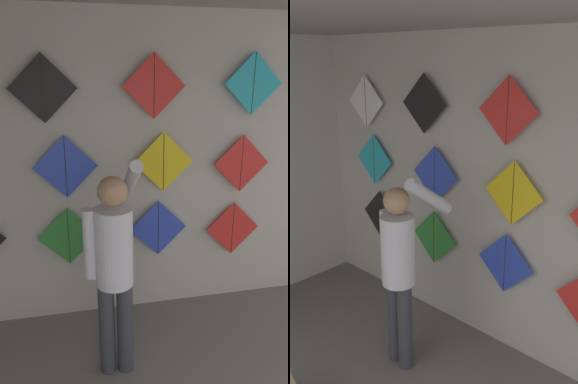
{
  "view_description": "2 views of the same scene",
  "coord_description": "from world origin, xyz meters",
  "views": [
    {
      "loc": [
        -0.35,
        0.81,
        2.29
      ],
      "look_at": [
        0.28,
        3.77,
        1.31
      ],
      "focal_mm": 35.0,
      "sensor_mm": 36.0,
      "label": 1
    },
    {
      "loc": [
        2.3,
        1.12,
        2.58
      ],
      "look_at": [
        -0.15,
        3.77,
        1.43
      ],
      "focal_mm": 40.0,
      "sensor_mm": 36.0,
      "label": 2
    }
  ],
  "objects": [
    {
      "name": "kite_8",
      "position": [
        -1.35,
        4.01,
        2.12
      ],
      "size": [
        0.55,
        0.01,
        0.55
      ],
      "color": "white"
    },
    {
      "name": "kite_0",
      "position": [
        -1.18,
        4.01,
        0.89
      ],
      "size": [
        0.55,
        0.01,
        0.55
      ],
      "color": "black"
    },
    {
      "name": "back_panel",
      "position": [
        0.0,
        4.1,
        1.4
      ],
      "size": [
        4.77,
        0.06,
        2.8
      ],
      "primitive_type": "cube",
      "color": "#BCB7AD",
      "rests_on": "ground"
    },
    {
      "name": "kite_1",
      "position": [
        -0.37,
        4.01,
        0.85
      ],
      "size": [
        0.55,
        0.01,
        0.55
      ],
      "color": "#338C38"
    },
    {
      "name": "kite_4",
      "position": [
        -1.25,
        4.01,
        1.51
      ],
      "size": [
        0.55,
        0.01,
        0.55
      ],
      "color": "#28B2C6"
    },
    {
      "name": "kite_5",
      "position": [
        -0.36,
        4.01,
        1.5
      ],
      "size": [
        0.55,
        0.01,
        0.55
      ],
      "color": "blue"
    },
    {
      "name": "shopkeeper",
      "position": [
        -0.05,
        3.25,
        0.97
      ],
      "size": [
        0.43,
        0.58,
        1.72
      ],
      "rotation": [
        0.0,
        0.0,
        -0.12
      ],
      "color": "#383842",
      "rests_on": "ground"
    },
    {
      "name": "kite_10",
      "position": [
        0.42,
        4.01,
        2.17
      ],
      "size": [
        0.55,
        0.01,
        0.55
      ],
      "color": "red"
    },
    {
      "name": "kite_6",
      "position": [
        0.52,
        4.01,
        1.51
      ],
      "size": [
        0.55,
        0.01,
        0.55
      ],
      "color": "yellow"
    },
    {
      "name": "kite_2",
      "position": [
        0.47,
        4.01,
        0.86
      ],
      "size": [
        0.55,
        0.01,
        0.55
      ],
      "color": "blue"
    },
    {
      "name": "kite_9",
      "position": [
        -0.5,
        4.01,
        2.16
      ],
      "size": [
        0.55,
        0.01,
        0.55
      ],
      "color": "black"
    }
  ]
}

